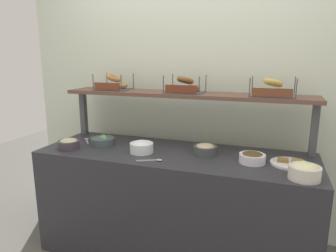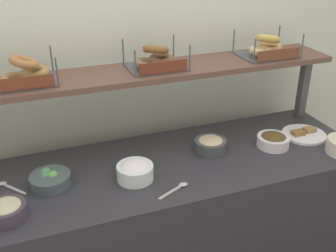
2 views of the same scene
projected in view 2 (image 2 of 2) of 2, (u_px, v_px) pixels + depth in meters
back_wall at (141, 67)px, 2.43m from camera, size 3.29×0.06×2.40m
deli_counter at (174, 226)px, 2.32m from camera, size 2.09×0.70×0.85m
shelf_riser_right at (303, 86)px, 2.57m from camera, size 0.05×0.05×0.40m
upper_shelf at (156, 71)px, 2.17m from camera, size 2.05×0.32×0.03m
bowl_chocolate_spread at (273, 140)px, 2.26m from camera, size 0.18×0.18×0.08m
bowl_veggie_mix at (50, 179)px, 1.93m from camera, size 0.19×0.19×0.08m
bowl_cream_cheese at (135, 171)px, 1.97m from camera, size 0.18×0.18×0.10m
bowl_hummus at (210, 144)px, 2.22m from camera, size 0.17×0.17×0.08m
bowl_tuna_salad at (6, 210)px, 1.71m from camera, size 0.17×0.17×0.08m
serving_plate_white at (304, 134)px, 2.39m from camera, size 0.25×0.25×0.04m
serving_spoon_near_plate at (177, 188)px, 1.91m from camera, size 0.17×0.09×0.01m
serving_spoon_by_edge at (8, 186)px, 1.92m from camera, size 0.13×0.14×0.01m
bagel_basket_everything at (25, 74)px, 1.94m from camera, size 0.29×0.25×0.15m
bagel_basket_cinnamon_raisin at (156, 60)px, 2.15m from camera, size 0.30×0.26×0.14m
bagel_basket_sesame at (267, 48)px, 2.35m from camera, size 0.32×0.26×0.14m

